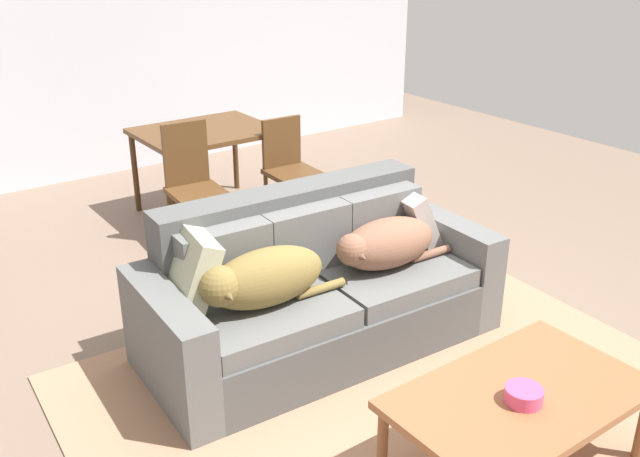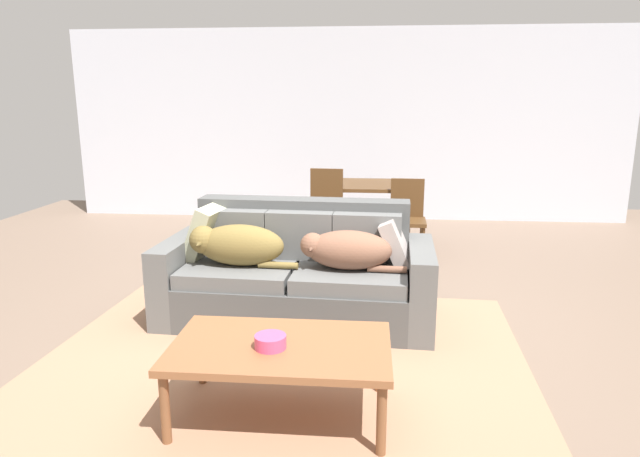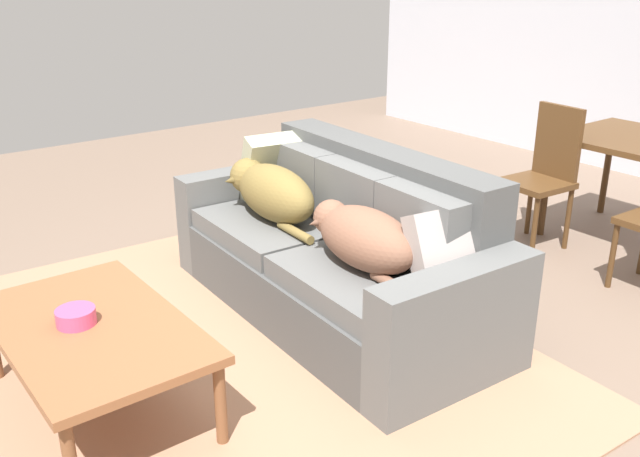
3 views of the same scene
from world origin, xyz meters
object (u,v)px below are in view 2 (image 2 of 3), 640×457
Objects in this scene: bowl_on_coffee_table at (270,342)px; dining_table at (364,190)px; couch at (298,275)px; throw_pillow_by_right_arm at (396,242)px; throw_pillow_by_left_arm at (206,232)px; dining_chair_near_left at (325,210)px; dining_chair_near_right at (407,215)px; coffee_table at (281,351)px; dog_on_right_cushion at (346,250)px; dog_on_left_cushion at (235,244)px.

dining_table reaches higher than bowl_on_coffee_table.
throw_pillow_by_right_arm is (0.77, 0.01, 0.29)m from couch.
dining_chair_near_left reaches higher than throw_pillow_by_left_arm.
dining_chair_near_right is at bearing 83.57° from throw_pillow_by_right_arm.
dining_chair_near_left is at bearing 63.10° from throw_pillow_by_left_arm.
dining_chair_near_right is (0.96, 1.73, 0.14)m from couch.
throw_pillow_by_right_arm is 1.63m from coffee_table.
dining_table is (-0.28, 2.29, 0.04)m from throw_pillow_by_right_arm.
dining_chair_near_left reaches higher than dining_table.
dog_on_right_cushion is 1.99m from dining_chair_near_right.
dog_on_left_cushion reaches higher than coffee_table.
bowl_on_coffee_table is at bearing -86.00° from dining_chair_near_left.
dining_table reaches higher than coffee_table.
dog_on_right_cushion is (0.38, -0.17, 0.27)m from couch.
dining_chair_near_left is at bearing 102.03° from dog_on_right_cushion.
couch reaches higher than dog_on_right_cushion.
dining_chair_near_left is (0.07, 1.74, 0.19)m from couch.
throw_pillow_by_left_arm is 0.37× the size of coffee_table.
throw_pillow_by_left_arm reaches higher than coffee_table.
dining_table is (0.95, 2.46, 0.04)m from dog_on_left_cushion.
couch is 1.98m from dining_chair_near_right.
throw_pillow_by_right_arm reaches higher than dog_on_right_cushion.
couch is 2.20× the size of dining_chair_near_left.
dining_chair_near_left is (0.03, 3.24, 0.07)m from bowl_on_coffee_table.
bowl_on_coffee_table is 0.15× the size of dining_table.
throw_pillow_by_right_arm reaches higher than coffee_table.
dining_chair_near_right reaches higher than throw_pillow_by_right_arm.
dining_chair_near_right is (0.47, -0.58, -0.18)m from dining_table.
throw_pillow_by_left_arm is 0.45× the size of dining_chair_near_left.
dog_on_left_cushion is at bearing 113.08° from coffee_table.
dog_on_right_cushion is at bearing -154.38° from throw_pillow_by_right_arm.
bowl_on_coffee_table is at bearing -115.54° from throw_pillow_by_right_arm.
throw_pillow_by_left_arm is at bearing 177.11° from throw_pillow_by_right_arm.
dining_chair_near_left reaches higher than dog_on_left_cushion.
dog_on_left_cushion is 1.07× the size of dog_on_right_cushion.
dining_table is at bearing 60.53° from throw_pillow_by_left_arm.
dining_chair_near_right reaches higher than coffee_table.
dog_on_left_cushion reaches higher than bowl_on_coffee_table.
throw_pillow_by_right_arm is 0.34× the size of dining_table.
coffee_table is (0.09, -1.45, 0.04)m from couch.
dog_on_right_cushion is 0.68× the size of coffee_table.
throw_pillow_by_right_arm is at bearing 64.46° from bowl_on_coffee_table.
dog_on_left_cushion is at bearing -38.64° from throw_pillow_by_left_arm.
couch is 12.74× the size of bowl_on_coffee_table.
coffee_table is 1.06× the size of dining_table.
dining_chair_near_left is (-0.31, 1.91, -0.08)m from dog_on_right_cushion.
bowl_on_coffee_table is (0.81, -1.59, -0.20)m from throw_pillow_by_left_arm.
dining_chair_near_left is (0.84, 1.65, -0.13)m from throw_pillow_by_left_arm.
dining_table is 1.14× the size of dining_chair_near_left.
throw_pillow_by_right_arm is 2.22× the size of bowl_on_coffee_table.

